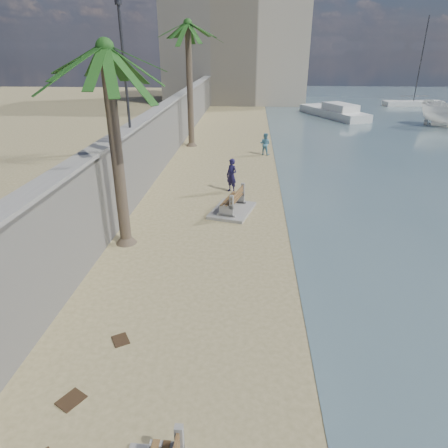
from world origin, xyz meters
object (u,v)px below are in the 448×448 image
object	(u,v)px
palm_mid	(105,50)
person_a	(232,173)
person_b	(265,143)
bench_far	(232,203)
yacht_far	(333,113)
sailboat_west	(413,103)
palm_back	(188,26)

from	to	relation	value
palm_mid	person_a	xyz separation A→B (m)	(3.76, 6.23, -5.85)
person_b	person_a	bearing A→B (deg)	99.31
palm_mid	person_b	xyz separation A→B (m)	(5.68, 14.16, -6.02)
person_b	bench_far	bearing A→B (deg)	103.65
yacht_far	sailboat_west	world-z (taller)	sailboat_west
palm_mid	yacht_far	bearing A→B (deg)	66.71
person_a	sailboat_west	size ratio (longest dim) A/B	0.19
yacht_far	bench_far	bearing A→B (deg)	136.40
bench_far	palm_mid	xyz separation A→B (m)	(-3.93, -3.45, 6.41)
palm_mid	person_a	bearing A→B (deg)	58.88
bench_far	person_a	distance (m)	2.83
person_b	sailboat_west	size ratio (longest dim) A/B	0.16
person_b	sailboat_west	world-z (taller)	sailboat_west
bench_far	person_a	bearing A→B (deg)	93.57
yacht_far	palm_back	bearing A→B (deg)	113.26
bench_far	yacht_far	size ratio (longest dim) A/B	0.29
person_a	sailboat_west	bearing A→B (deg)	97.91
palm_mid	sailboat_west	world-z (taller)	sailboat_west
person_b	yacht_far	distance (m)	18.72
palm_mid	person_a	distance (m)	9.33
palm_back	person_a	bearing A→B (deg)	-70.86
yacht_far	person_b	bearing A→B (deg)	130.83
person_b	yacht_far	size ratio (longest dim) A/B	0.18
sailboat_west	palm_back	bearing A→B (deg)	-136.05
palm_mid	person_b	world-z (taller)	palm_mid
yacht_far	palm_mid	bearing A→B (deg)	132.01
bench_far	person_a	world-z (taller)	person_a
palm_back	sailboat_west	size ratio (longest dim) A/B	0.89
bench_far	person_a	size ratio (longest dim) A/B	1.39
bench_far	palm_back	xyz separation A→B (m)	(-3.74, 13.06, 7.80)
palm_mid	sailboat_west	distance (m)	48.19
bench_far	sailboat_west	distance (m)	42.77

